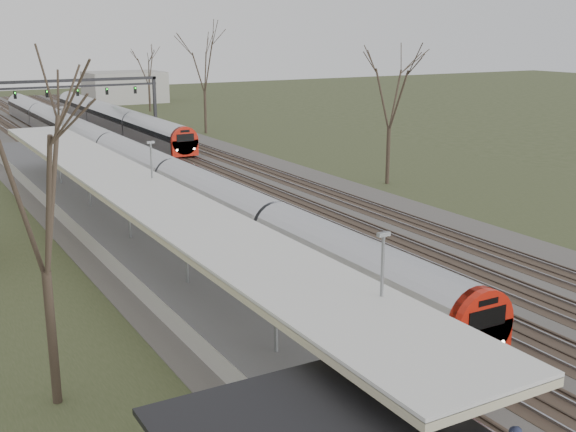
# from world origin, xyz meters

# --- Properties ---
(track_bed) EXTENTS (24.00, 160.00, 0.22)m
(track_bed) POSITION_xyz_m (0.26, 55.00, 0.06)
(track_bed) COLOR #474442
(track_bed) RESTS_ON ground
(platform) EXTENTS (3.50, 69.00, 1.00)m
(platform) POSITION_xyz_m (-9.05, 37.50, 0.50)
(platform) COLOR #9E9B93
(platform) RESTS_ON ground
(canopy) EXTENTS (4.10, 50.00, 3.11)m
(canopy) POSITION_xyz_m (-9.05, 32.99, 3.93)
(canopy) COLOR slate
(canopy) RESTS_ON platform
(signal_gantry) EXTENTS (21.00, 0.59, 6.08)m
(signal_gantry) POSITION_xyz_m (0.29, 84.99, 4.91)
(signal_gantry) COLOR black
(signal_gantry) RESTS_ON ground
(tree_west_near) EXTENTS (5.00, 5.00, 10.30)m
(tree_west_near) POSITION_xyz_m (-16.00, 20.00, 7.29)
(tree_west_near) COLOR #2D231C
(tree_west_near) RESTS_ON ground
(tree_east_far) EXTENTS (5.00, 5.00, 10.30)m
(tree_east_far) POSITION_xyz_m (14.00, 42.00, 7.29)
(tree_east_far) COLOR #2D231C
(tree_east_far) RESTS_ON ground
(train_near) EXTENTS (2.62, 90.21, 3.05)m
(train_near) POSITION_xyz_m (-2.50, 59.70, 1.48)
(train_near) COLOR #AEB0B8
(train_near) RESTS_ON ground
(train_far) EXTENTS (2.62, 45.21, 3.05)m
(train_far) POSITION_xyz_m (4.50, 82.39, 1.48)
(train_far) COLOR #AEB0B8
(train_far) RESTS_ON ground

